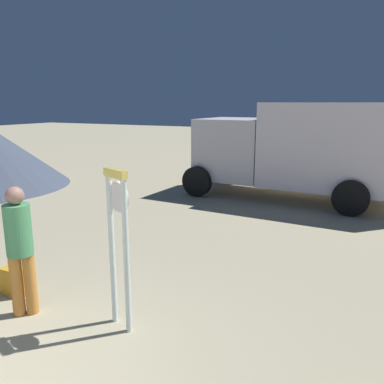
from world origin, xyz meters
TOP-DOWN VIEW (x-y plane):
  - standing_clock at (0.43, 2.03)m, footprint 0.40×0.22m
  - person_near_clock at (-0.89, 1.70)m, footprint 0.33×0.33m
  - backpack at (-1.50, 2.01)m, footprint 0.33×0.23m
  - box_truck_near at (1.25, 9.85)m, footprint 6.48×2.77m

SIDE VIEW (x-z plane):
  - backpack at x=-1.50m, z-range 0.00..0.40m
  - person_near_clock at x=-0.89m, z-range 0.10..1.84m
  - standing_clock at x=0.43m, z-range 0.21..2.22m
  - box_truck_near at x=1.25m, z-range 0.13..2.89m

